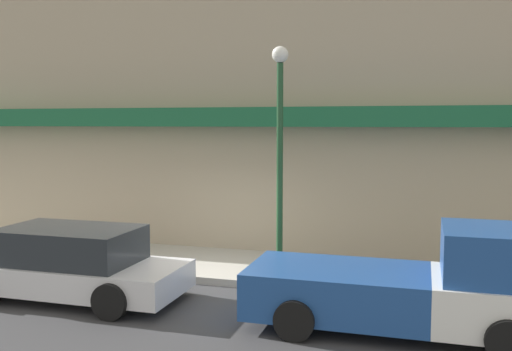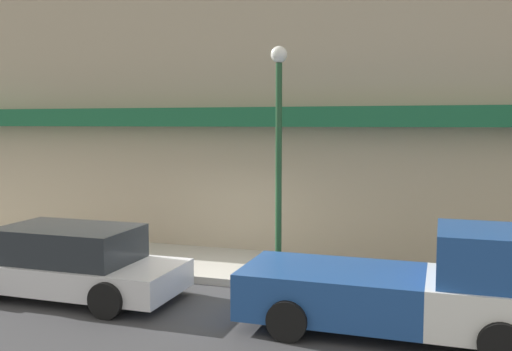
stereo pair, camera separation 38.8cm
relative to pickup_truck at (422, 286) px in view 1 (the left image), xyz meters
name	(u,v)px [view 1 (the left image)]	position (x,y,z in m)	size (l,w,h in m)	color
ground_plane	(202,285)	(-4.68, 1.63, -0.82)	(80.00, 80.00, 0.00)	#38383A
sidewalk	(224,265)	(-4.68, 3.09, -0.73)	(36.00, 2.92, 0.17)	#ADA89E
building	(258,82)	(-4.67, 6.03, 3.97)	(19.80, 3.80, 9.58)	tan
pickup_truck	(422,286)	(0.00, 0.00, 0.00)	(5.27, 2.15, 1.88)	white
parked_car	(70,264)	(-6.93, 0.00, -0.10)	(4.76, 2.11, 1.47)	silver
fire_hydrant	(95,249)	(-7.73, 2.15, -0.31)	(0.22, 0.22, 0.67)	red
street_lamp	(280,133)	(-3.04, 2.11, 2.56)	(0.36, 0.36, 5.07)	#1E4728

